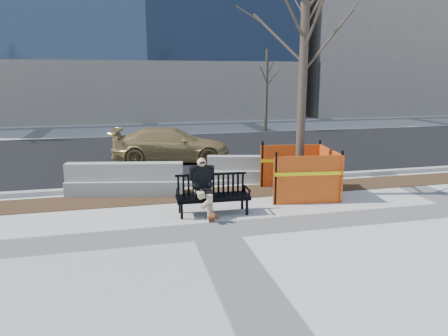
{
  "coord_description": "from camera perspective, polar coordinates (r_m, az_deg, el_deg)",
  "views": [
    {
      "loc": [
        -1.65,
        -7.77,
        3.08
      ],
      "look_at": [
        0.61,
        1.61,
        0.92
      ],
      "focal_mm": 33.3,
      "sensor_mm": 36.0,
      "label": 1
    }
  ],
  "objects": [
    {
      "name": "ground",
      "position": [
        8.52,
        -1.49,
        -8.55
      ],
      "size": [
        120.0,
        120.0,
        0.0
      ],
      "primitive_type": "plane",
      "color": "beige",
      "rests_on": "ground"
    },
    {
      "name": "mulch_strip",
      "position": [
        10.94,
        -4.34,
        -3.72
      ],
      "size": [
        40.0,
        1.2,
        0.02
      ],
      "primitive_type": "cube",
      "color": "#47301C",
      "rests_on": "ground"
    },
    {
      "name": "asphalt_street",
      "position": [
        16.94,
        -7.74,
        2.05
      ],
      "size": [
        60.0,
        10.4,
        0.01
      ],
      "primitive_type": "cube",
      "color": "black",
      "rests_on": "ground"
    },
    {
      "name": "curb",
      "position": [
        11.83,
        -5.09,
        -2.2
      ],
      "size": [
        60.0,
        0.25,
        0.12
      ],
      "primitive_type": "cube",
      "color": "#9E9B93",
      "rests_on": "ground"
    },
    {
      "name": "bench",
      "position": [
        9.49,
        -1.51,
        -6.3
      ],
      "size": [
        1.71,
        0.67,
        0.9
      ],
      "primitive_type": null,
      "rotation": [
        0.0,
        0.0,
        -0.04
      ],
      "color": "black",
      "rests_on": "ground"
    },
    {
      "name": "seated_man",
      "position": [
        9.5,
        -2.94,
        -6.29
      ],
      "size": [
        0.58,
        0.94,
        1.28
      ],
      "primitive_type": null,
      "rotation": [
        0.0,
        0.0,
        -0.04
      ],
      "color": "black",
      "rests_on": "ground"
    },
    {
      "name": "tree_fence",
      "position": [
        11.16,
        10.14,
        -3.58
      ],
      "size": [
        2.92,
        2.92,
        6.51
      ],
      "primitive_type": null,
      "rotation": [
        0.0,
        0.0,
        -0.13
      ],
      "color": "#FD601C",
      "rests_on": "ground"
    },
    {
      "name": "sedan",
      "position": [
        15.32,
        -7.18,
        0.93
      ],
      "size": [
        4.46,
        2.44,
        1.23
      ],
      "primitive_type": "imported",
      "rotation": [
        0.0,
        0.0,
        1.39
      ],
      "color": "#A4884E",
      "rests_on": "ground"
    },
    {
      "name": "jersey_barrier_left",
      "position": [
        11.26,
        -13.33,
        -3.58
      ],
      "size": [
        3.08,
        1.19,
        0.87
      ],
      "primitive_type": null,
      "rotation": [
        0.0,
        0.0,
        -0.2
      ],
      "color": "#9D9B93",
      "rests_on": "ground"
    },
    {
      "name": "jersey_barrier_right",
      "position": [
        12.33,
        4.08,
        -1.87
      ],
      "size": [
        2.78,
        1.19,
        0.78
      ],
      "primitive_type": null,
      "rotation": [
        0.0,
        0.0,
        -0.24
      ],
      "color": "#A3A098",
      "rests_on": "ground"
    },
    {
      "name": "far_tree_right",
      "position": [
        23.53,
        5.73,
        5.04
      ],
      "size": [
        2.34,
        2.34,
        4.82
      ],
      "primitive_type": null,
      "rotation": [
        0.0,
        0.0,
        -0.4
      ],
      "color": "#42392A",
      "rests_on": "ground"
    }
  ]
}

